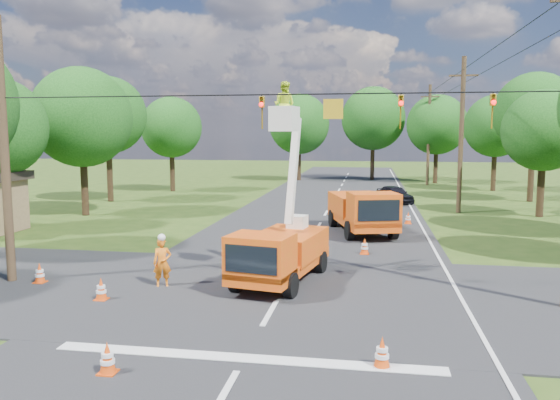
% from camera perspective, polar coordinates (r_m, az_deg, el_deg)
% --- Properties ---
extents(ground, '(140.00, 140.00, 0.00)m').
position_cam_1_polar(ground, '(35.22, 4.83, -1.44)').
color(ground, '#294414').
rests_on(ground, ground).
extents(road_main, '(12.00, 100.00, 0.06)m').
position_cam_1_polar(road_main, '(35.22, 4.83, -1.44)').
color(road_main, black).
rests_on(road_main, ground).
extents(road_cross, '(56.00, 10.00, 0.07)m').
position_cam_1_polar(road_cross, '(17.71, 0.11, -9.81)').
color(road_cross, black).
rests_on(road_cross, ground).
extents(stop_bar, '(9.00, 0.45, 0.02)m').
position_cam_1_polar(stop_bar, '(12.91, -3.76, -16.35)').
color(stop_bar, silver).
rests_on(stop_bar, ground).
extents(edge_line, '(0.12, 90.00, 0.02)m').
position_cam_1_polar(edge_line, '(35.23, 13.95, -1.62)').
color(edge_line, silver).
rests_on(edge_line, ground).
extents(bucket_truck, '(2.93, 5.57, 6.86)m').
position_cam_1_polar(bucket_truck, '(18.67, 0.01, -4.32)').
color(bucket_truck, '#EA4410').
rests_on(bucket_truck, ground).
extents(second_truck, '(3.86, 6.57, 2.32)m').
position_cam_1_polar(second_truck, '(28.27, 8.62, -1.08)').
color(second_truck, '#EA4410').
rests_on(second_truck, ground).
extents(ground_worker, '(0.71, 0.61, 1.66)m').
position_cam_1_polar(ground_worker, '(18.73, -12.20, -6.42)').
color(ground_worker, orange).
rests_on(ground_worker, ground).
extents(distant_car, '(3.04, 4.17, 1.32)m').
position_cam_1_polar(distant_car, '(41.39, 11.88, 0.60)').
color(distant_car, black).
rests_on(distant_car, ground).
extents(traffic_cone_0, '(0.38, 0.38, 0.71)m').
position_cam_1_polar(traffic_cone_0, '(12.61, -17.58, -15.49)').
color(traffic_cone_0, '#DF430B').
rests_on(traffic_cone_0, ground).
extents(traffic_cone_1, '(0.38, 0.38, 0.71)m').
position_cam_1_polar(traffic_cone_1, '(12.53, 10.61, -15.42)').
color(traffic_cone_1, '#DF430B').
rests_on(traffic_cone_1, ground).
extents(traffic_cone_2, '(0.38, 0.38, 0.71)m').
position_cam_1_polar(traffic_cone_2, '(23.49, 8.84, -4.81)').
color(traffic_cone_2, '#DF430B').
rests_on(traffic_cone_2, ground).
extents(traffic_cone_3, '(0.38, 0.38, 0.71)m').
position_cam_1_polar(traffic_cone_3, '(26.78, 7.27, -3.34)').
color(traffic_cone_3, '#DF430B').
rests_on(traffic_cone_3, ground).
extents(traffic_cone_4, '(0.38, 0.38, 0.71)m').
position_cam_1_polar(traffic_cone_4, '(17.83, -18.19, -8.86)').
color(traffic_cone_4, '#DF430B').
rests_on(traffic_cone_4, ground).
extents(traffic_cone_5, '(0.38, 0.38, 0.71)m').
position_cam_1_polar(traffic_cone_5, '(20.56, -23.82, -7.02)').
color(traffic_cone_5, '#DF430B').
rests_on(traffic_cone_5, ground).
extents(traffic_cone_7, '(0.38, 0.38, 0.71)m').
position_cam_1_polar(traffic_cone_7, '(31.85, 13.25, -1.84)').
color(traffic_cone_7, '#DF430B').
rests_on(traffic_cone_7, ground).
extents(pole_right_mid, '(1.80, 0.30, 10.00)m').
position_cam_1_polar(pole_right_mid, '(37.20, 18.42, 6.56)').
color(pole_right_mid, '#4C3823').
rests_on(pole_right_mid, ground).
extents(pole_right_far, '(1.80, 0.30, 10.00)m').
position_cam_1_polar(pole_right_far, '(57.04, 15.28, 6.67)').
color(pole_right_far, '#4C3823').
rests_on(pole_right_far, ground).
extents(pole_left, '(0.30, 0.30, 9.00)m').
position_cam_1_polar(pole_left, '(20.74, -26.85, 4.52)').
color(pole_left, '#4C3823').
rests_on(pole_left, ground).
extents(signal_span, '(18.00, 0.29, 1.07)m').
position_cam_1_polar(signal_span, '(16.77, 7.74, 9.52)').
color(signal_span, black).
rests_on(signal_span, ground).
extents(tree_left_d, '(6.20, 6.20, 9.24)m').
position_cam_1_polar(tree_left_d, '(36.38, -20.02, 8.11)').
color(tree_left_d, '#382616').
rests_on(tree_left_d, ground).
extents(tree_left_e, '(5.80, 5.80, 9.41)m').
position_cam_1_polar(tree_left_e, '(43.41, -17.57, 8.42)').
color(tree_left_e, '#382616').
rests_on(tree_left_e, ground).
extents(tree_left_f, '(5.40, 5.40, 8.40)m').
position_cam_1_polar(tree_left_f, '(49.93, -11.28, 7.44)').
color(tree_left_f, '#382616').
rests_on(tree_left_f, ground).
extents(tree_right_c, '(5.00, 5.00, 7.83)m').
position_cam_1_polar(tree_right_c, '(37.25, 25.87, 6.55)').
color(tree_right_c, '#382616').
rests_on(tree_right_c, ground).
extents(tree_right_d, '(6.00, 6.00, 9.70)m').
position_cam_1_polar(tree_right_d, '(45.41, 25.05, 8.25)').
color(tree_right_d, '#382616').
rests_on(tree_right_d, ground).
extents(tree_right_e, '(5.60, 5.60, 8.63)m').
position_cam_1_polar(tree_right_e, '(52.92, 21.62, 7.19)').
color(tree_right_e, '#382616').
rests_on(tree_right_e, ground).
extents(tree_far_a, '(6.60, 6.60, 9.50)m').
position_cam_1_polar(tree_far_a, '(60.25, 2.01, 7.93)').
color(tree_far_a, '#382616').
rests_on(tree_far_a, ground).
extents(tree_far_b, '(7.00, 7.00, 10.32)m').
position_cam_1_polar(tree_far_b, '(61.77, 9.72, 8.39)').
color(tree_far_b, '#382616').
rests_on(tree_far_b, ground).
extents(tree_far_c, '(6.20, 6.20, 9.18)m').
position_cam_1_polar(tree_far_c, '(59.14, 16.08, 7.57)').
color(tree_far_c, '#382616').
rests_on(tree_far_c, ground).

